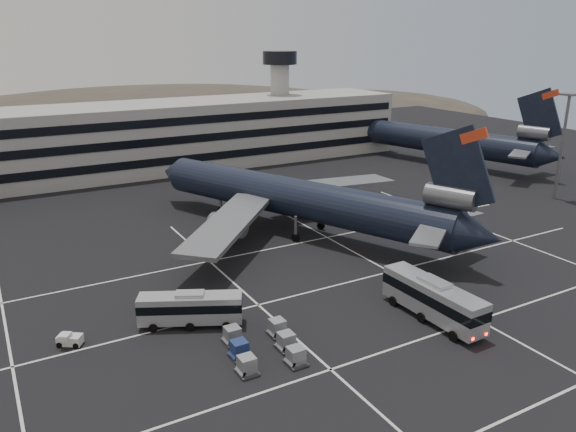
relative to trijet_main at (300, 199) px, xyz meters
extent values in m
plane|color=black|center=(-9.60, -21.51, -5.25)|extent=(260.00, 260.00, 0.00)
cube|color=silver|center=(-9.60, -43.51, -5.24)|extent=(90.00, 0.25, 0.01)
cube|color=silver|center=(-9.60, -31.51, -5.24)|extent=(90.00, 0.25, 0.01)
cube|color=silver|center=(-9.60, -17.51, -5.24)|extent=(90.00, 0.25, 0.01)
cube|color=silver|center=(-9.60, -3.51, -5.24)|extent=(90.00, 0.25, 0.01)
cube|color=silver|center=(-39.60, -15.51, -5.24)|extent=(0.25, 55.00, 0.01)
cube|color=silver|center=(-15.60, -15.51, -5.24)|extent=(0.25, 55.00, 0.01)
cube|color=silver|center=(2.40, -15.51, -5.24)|extent=(0.25, 55.00, 0.01)
cube|color=silver|center=(24.40, -15.51, -5.24)|extent=(0.25, 55.00, 0.01)
cube|color=gray|center=(-9.60, 50.49, 1.75)|extent=(120.00, 18.00, 14.00)
cube|color=black|center=(-9.60, 41.44, -1.75)|extent=(118.00, 0.20, 1.60)
cube|color=black|center=(-9.60, 41.44, 2.25)|extent=(118.00, 0.20, 1.60)
cube|color=black|center=(-9.60, 41.44, 5.95)|extent=(118.00, 0.20, 1.60)
cylinder|color=gray|center=(25.40, 52.49, 5.75)|extent=(4.40, 4.40, 22.00)
cylinder|color=black|center=(25.40, 52.49, 17.25)|extent=(8.00, 8.00, 3.00)
ellipsoid|color=#38332B|center=(20.40, 148.49, -18.75)|extent=(252.00, 180.00, 44.00)
ellipsoid|color=#38332B|center=(100.40, 148.49, -14.25)|extent=(168.00, 120.00, 24.00)
cylinder|color=slate|center=(48.40, -6.51, 3.75)|extent=(0.50, 0.50, 18.00)
cube|color=slate|center=(48.40, -6.51, 12.85)|extent=(2.40, 2.40, 0.35)
cylinder|color=black|center=(-0.20, 0.46, -0.05)|extent=(24.28, 46.25, 5.60)
cone|color=black|center=(-10.65, 24.49, -0.05)|extent=(6.93, 6.36, 5.60)
cone|color=black|center=(10.37, -23.84, -0.05)|extent=(6.62, 6.60, 5.04)
cube|color=black|center=(8.97, -20.63, 7.35)|extent=(4.24, 8.89, 10.97)
cube|color=red|center=(9.57, -22.01, 11.55)|extent=(1.79, 3.18, 2.24)
cylinder|color=#595B60|center=(8.77, -20.17, 4.05)|extent=(4.87, 6.58, 2.70)
cube|color=slate|center=(4.72, -21.39, 0.55)|extent=(7.97, 6.96, 0.87)
cube|color=slate|center=(12.43, -18.04, 0.55)|extent=(7.99, 4.63, 0.87)
cube|color=slate|center=(-12.46, -2.69, -0.85)|extent=(19.34, 19.55, 1.75)
cylinder|color=#595B60|center=(-10.91, 1.26, -2.55)|extent=(4.67, 6.12, 2.70)
cube|color=slate|center=(10.46, 7.28, -0.85)|extent=(22.14, 6.08, 1.75)
cylinder|color=#595B60|center=(6.52, 8.84, -2.55)|extent=(4.67, 6.12, 2.70)
cylinder|color=slate|center=(-6.33, 14.55, -3.05)|extent=(0.44, 0.44, 3.00)
cylinder|color=black|center=(-6.33, 14.55, -4.70)|extent=(0.90, 1.21, 1.10)
cylinder|color=slate|center=(-2.34, -2.65, -3.05)|extent=(0.44, 0.44, 3.00)
cylinder|color=black|center=(-2.34, -2.65, -4.70)|extent=(0.90, 1.21, 1.10)
cylinder|color=slate|center=(3.53, -0.10, -3.05)|extent=(0.44, 0.44, 3.00)
cylinder|color=black|center=(3.53, -0.10, -4.70)|extent=(0.90, 1.21, 1.10)
cylinder|color=black|center=(50.40, 26.96, -0.05)|extent=(18.55, 47.69, 5.60)
cone|color=black|center=(43.21, 52.16, -0.05)|extent=(6.62, 5.86, 5.60)
cone|color=black|center=(57.67, 1.48, -0.05)|extent=(6.22, 6.19, 5.04)
cube|color=black|center=(56.71, 4.85, 7.35)|extent=(3.08, 9.25, 10.97)
cube|color=red|center=(57.12, 3.40, 11.55)|extent=(1.42, 3.26, 2.24)
cylinder|color=#595B60|center=(56.57, 5.33, 4.05)|extent=(4.24, 6.51, 2.70)
cube|color=slate|center=(52.40, 4.66, 0.55)|extent=(8.13, 6.34, 0.87)
cube|color=slate|center=(60.47, 6.96, 0.55)|extent=(7.71, 3.71, 0.87)
cylinder|color=slate|center=(50.40, 26.96, -3.05)|extent=(0.44, 0.44, 3.00)
cylinder|color=black|center=(50.40, 26.96, -4.70)|extent=(0.78, 1.19, 1.10)
cube|color=#A1A5A9|center=(-1.60, -28.96, -2.98)|extent=(3.07, 12.25, 3.32)
cube|color=black|center=(-1.60, -28.96, -2.58)|extent=(3.13, 12.31, 1.05)
cube|color=#A1A5A9|center=(-1.60, -28.96, -1.12)|extent=(1.85, 3.37, 0.39)
cylinder|color=black|center=(-2.88, -33.26, -4.72)|extent=(0.38, 1.07, 1.06)
cylinder|color=black|center=(-0.11, -33.19, -4.72)|extent=(0.38, 1.07, 1.06)
cylinder|color=black|center=(-2.98, -28.99, -4.72)|extent=(0.38, 1.07, 1.06)
cylinder|color=black|center=(-0.21, -28.92, -4.72)|extent=(0.38, 1.07, 1.06)
cylinder|color=black|center=(-3.08, -24.73, -4.72)|extent=(0.38, 1.07, 1.06)
cylinder|color=black|center=(-0.32, -24.66, -4.72)|extent=(0.38, 1.07, 1.06)
cube|color=#FF0C05|center=(-2.33, -35.09, -4.25)|extent=(0.28, 0.10, 0.24)
cube|color=#FF0C05|center=(-0.56, -35.05, -4.25)|extent=(0.28, 0.10, 0.24)
cube|color=#A1A5A9|center=(-23.39, -18.16, -3.36)|extent=(10.12, 6.58, 2.77)
cube|color=black|center=(-23.39, -18.16, -3.02)|extent=(10.20, 6.67, 0.88)
cube|color=#A1A5A9|center=(-23.39, -18.16, -1.81)|extent=(3.14, 2.56, 0.32)
cylinder|color=black|center=(-20.72, -20.78, -4.81)|extent=(0.93, 0.66, 0.89)
cylinder|color=black|center=(-19.69, -18.71, -4.81)|extent=(0.93, 0.66, 0.89)
cylinder|color=black|center=(-23.90, -19.20, -4.81)|extent=(0.93, 0.66, 0.89)
cylinder|color=black|center=(-22.88, -17.13, -4.81)|extent=(0.93, 0.66, 0.89)
cylinder|color=black|center=(-27.09, -17.62, -4.81)|extent=(0.93, 0.66, 0.89)
cylinder|color=black|center=(-26.06, -15.55, -4.81)|extent=(0.93, 0.66, 0.89)
cube|color=silver|center=(-26.08, -11.77, -4.74)|extent=(1.13, 2.04, 0.83)
cube|color=silver|center=(-26.08, -12.23, -4.19)|extent=(1.02, 0.84, 0.46)
cylinder|color=black|center=(-26.58, -12.51, -4.99)|extent=(0.21, 0.52, 0.52)
cylinder|color=black|center=(-25.57, -12.50, -4.99)|extent=(0.21, 0.52, 0.52)
cylinder|color=black|center=(-26.60, -11.04, -4.99)|extent=(0.21, 0.52, 0.52)
cylinder|color=black|center=(-25.58, -11.03, -4.99)|extent=(0.21, 0.52, 0.52)
cube|color=silver|center=(-34.54, -16.14, -4.70)|extent=(2.48, 2.21, 0.89)
cube|color=silver|center=(-34.13, -16.42, -4.11)|extent=(1.35, 1.41, 0.50)
cylinder|color=black|center=(-34.19, -17.04, -4.97)|extent=(0.58, 0.49, 0.56)
cylinder|color=black|center=(-33.57, -16.14, -4.97)|extent=(0.58, 0.49, 0.56)
cylinder|color=black|center=(-35.50, -16.15, -4.97)|extent=(0.58, 0.49, 0.56)
cylinder|color=black|center=(-34.89, -15.24, -4.97)|extent=(0.58, 0.49, 0.56)
cube|color=#2D2D30|center=(-22.16, -28.48, -5.11)|extent=(2.01, 2.22, 0.16)
cylinder|color=black|center=(-22.16, -28.48, -5.16)|extent=(0.09, 0.18, 0.18)
cube|color=gray|center=(-22.16, -28.48, -4.32)|extent=(1.60, 1.60, 1.42)
cube|color=#2D2D30|center=(-17.82, -29.29, -5.11)|extent=(2.01, 2.22, 0.16)
cylinder|color=black|center=(-17.82, -29.29, -5.16)|extent=(0.09, 0.18, 0.18)
cube|color=gray|center=(-17.82, -29.29, -4.32)|extent=(1.60, 1.60, 1.42)
cube|color=#2D2D30|center=(-21.67, -25.87, -5.11)|extent=(2.01, 2.22, 0.16)
cylinder|color=black|center=(-21.67, -25.87, -5.16)|extent=(0.09, 0.18, 0.18)
cube|color=navy|center=(-21.67, -25.87, -4.32)|extent=(1.60, 1.60, 1.42)
cube|color=#2D2D30|center=(-17.32, -26.69, -5.11)|extent=(2.01, 2.22, 0.16)
cylinder|color=black|center=(-17.32, -26.69, -5.16)|extent=(0.09, 0.18, 0.18)
cube|color=gray|center=(-17.32, -26.69, -4.32)|extent=(1.60, 1.60, 1.42)
cube|color=#2D2D30|center=(-21.18, -23.26, -5.11)|extent=(2.01, 2.22, 0.16)
cylinder|color=black|center=(-21.18, -23.26, -5.16)|extent=(0.09, 0.18, 0.18)
cube|color=gray|center=(-21.18, -23.26, -4.32)|extent=(1.60, 1.60, 1.42)
cube|color=#2D2D30|center=(-16.83, -24.08, -5.11)|extent=(2.01, 2.22, 0.16)
cylinder|color=black|center=(-16.83, -24.08, -5.16)|extent=(0.09, 0.18, 0.18)
cube|color=gray|center=(-16.83, -24.08, -4.32)|extent=(1.60, 1.60, 1.42)
camera|label=1|loc=(-39.52, -66.33, 22.40)|focal=35.00mm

